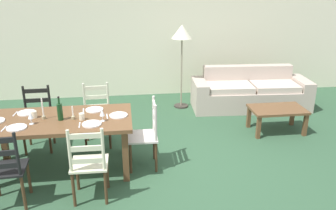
# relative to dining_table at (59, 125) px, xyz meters

# --- Properties ---
(ground_plane) EXTENTS (9.60, 9.60, 0.02)m
(ground_plane) POSITION_rel_dining_table_xyz_m (1.55, -0.12, -0.67)
(ground_plane) COLOR #2C4D34
(wall_far) EXTENTS (9.60, 0.16, 2.70)m
(wall_far) POSITION_rel_dining_table_xyz_m (1.55, 3.18, 0.69)
(wall_far) COLOR beige
(wall_far) RESTS_ON ground_plane
(dining_table) EXTENTS (1.90, 0.96, 0.75)m
(dining_table) POSITION_rel_dining_table_xyz_m (0.00, 0.00, 0.00)
(dining_table) COLOR brown
(dining_table) RESTS_ON ground_plane
(dining_chair_near_left) EXTENTS (0.44, 0.43, 0.96)m
(dining_chair_near_left) POSITION_rel_dining_table_xyz_m (-0.48, -0.75, -0.19)
(dining_chair_near_left) COLOR black
(dining_chair_near_left) RESTS_ON ground_plane
(dining_chair_near_right) EXTENTS (0.43, 0.41, 0.96)m
(dining_chair_near_right) POSITION_rel_dining_table_xyz_m (0.43, -0.75, -0.19)
(dining_chair_near_right) COLOR beige
(dining_chair_near_right) RESTS_ON ground_plane
(dining_chair_far_left) EXTENTS (0.43, 0.41, 0.96)m
(dining_chair_far_left) POSITION_rel_dining_table_xyz_m (-0.44, 0.73, -0.19)
(dining_chair_far_left) COLOR black
(dining_chair_far_left) RESTS_ON ground_plane
(dining_chair_far_right) EXTENTS (0.43, 0.41, 0.96)m
(dining_chair_far_right) POSITION_rel_dining_table_xyz_m (0.43, 0.76, -0.19)
(dining_chair_far_right) COLOR beige
(dining_chair_far_right) RESTS_ON ground_plane
(dining_chair_head_east) EXTENTS (0.41, 0.43, 0.96)m
(dining_chair_head_east) POSITION_rel_dining_table_xyz_m (1.14, -0.04, -0.19)
(dining_chair_head_east) COLOR beige
(dining_chair_head_east) RESTS_ON ground_plane
(dinner_plate_near_left) EXTENTS (0.24, 0.24, 0.02)m
(dinner_plate_near_left) POSITION_rel_dining_table_xyz_m (-0.45, -0.25, 0.10)
(dinner_plate_near_left) COLOR white
(dinner_plate_near_left) RESTS_ON dining_table
(fork_near_left) EXTENTS (0.03, 0.17, 0.01)m
(fork_near_left) POSITION_rel_dining_table_xyz_m (-0.60, -0.25, 0.09)
(fork_near_left) COLOR silver
(fork_near_left) RESTS_ON dining_table
(dinner_plate_near_right) EXTENTS (0.24, 0.24, 0.02)m
(dinner_plate_near_right) POSITION_rel_dining_table_xyz_m (0.45, -0.25, 0.10)
(dinner_plate_near_right) COLOR white
(dinner_plate_near_right) RESTS_ON dining_table
(fork_near_right) EXTENTS (0.02, 0.17, 0.01)m
(fork_near_right) POSITION_rel_dining_table_xyz_m (0.30, -0.25, 0.09)
(fork_near_right) COLOR silver
(fork_near_right) RESTS_ON dining_table
(dinner_plate_far_left) EXTENTS (0.24, 0.24, 0.02)m
(dinner_plate_far_left) POSITION_rel_dining_table_xyz_m (-0.45, 0.25, 0.10)
(dinner_plate_far_left) COLOR white
(dinner_plate_far_left) RESTS_ON dining_table
(fork_far_left) EXTENTS (0.03, 0.17, 0.01)m
(fork_far_left) POSITION_rel_dining_table_xyz_m (-0.60, 0.25, 0.09)
(fork_far_left) COLOR silver
(fork_far_left) RESTS_ON dining_table
(dinner_plate_far_right) EXTENTS (0.24, 0.24, 0.02)m
(dinner_plate_far_right) POSITION_rel_dining_table_xyz_m (0.45, 0.25, 0.10)
(dinner_plate_far_right) COLOR white
(dinner_plate_far_right) RESTS_ON dining_table
(fork_far_right) EXTENTS (0.03, 0.17, 0.01)m
(fork_far_right) POSITION_rel_dining_table_xyz_m (0.30, 0.25, 0.09)
(fork_far_right) COLOR silver
(fork_far_right) RESTS_ON dining_table
(dinner_plate_head_east) EXTENTS (0.24, 0.24, 0.02)m
(dinner_plate_head_east) POSITION_rel_dining_table_xyz_m (0.78, 0.00, 0.10)
(dinner_plate_head_east) COLOR white
(dinner_plate_head_east) RESTS_ON dining_table
(fork_head_east) EXTENTS (0.03, 0.17, 0.01)m
(fork_head_east) POSITION_rel_dining_table_xyz_m (0.63, 0.00, 0.09)
(fork_head_east) COLOR silver
(fork_head_east) RESTS_ON dining_table
(wine_bottle) EXTENTS (0.07, 0.07, 0.32)m
(wine_bottle) POSITION_rel_dining_table_xyz_m (0.04, -0.04, 0.20)
(wine_bottle) COLOR #143819
(wine_bottle) RESTS_ON dining_table
(wine_glass_near_left) EXTENTS (0.06, 0.06, 0.16)m
(wine_glass_near_left) POSITION_rel_dining_table_xyz_m (-0.30, -0.14, 0.20)
(wine_glass_near_left) COLOR white
(wine_glass_near_left) RESTS_ON dining_table
(wine_glass_near_right) EXTENTS (0.06, 0.06, 0.16)m
(wine_glass_near_right) POSITION_rel_dining_table_xyz_m (0.58, -0.15, 0.20)
(wine_glass_near_right) COLOR white
(wine_glass_near_right) RESTS_ON dining_table
(coffee_cup_primary) EXTENTS (0.07, 0.07, 0.09)m
(coffee_cup_primary) POSITION_rel_dining_table_xyz_m (0.31, -0.07, 0.13)
(coffee_cup_primary) COLOR beige
(coffee_cup_primary) RESTS_ON dining_table
(coffee_cup_secondary) EXTENTS (0.07, 0.07, 0.09)m
(coffee_cup_secondary) POSITION_rel_dining_table_xyz_m (-0.31, 0.08, 0.13)
(coffee_cup_secondary) COLOR beige
(coffee_cup_secondary) RESTS_ON dining_table
(candle_tall) EXTENTS (0.05, 0.05, 0.28)m
(candle_tall) POSITION_rel_dining_table_xyz_m (-0.18, 0.02, 0.17)
(candle_tall) COLOR #998C66
(candle_tall) RESTS_ON dining_table
(candle_short) EXTENTS (0.05, 0.05, 0.18)m
(candle_short) POSITION_rel_dining_table_xyz_m (0.20, -0.04, 0.13)
(candle_short) COLOR #998C66
(candle_short) RESTS_ON dining_table
(couch) EXTENTS (2.32, 0.92, 0.80)m
(couch) POSITION_rel_dining_table_xyz_m (3.35, 2.05, -0.37)
(couch) COLOR #B6A596
(couch) RESTS_ON ground_plane
(coffee_table) EXTENTS (0.90, 0.56, 0.42)m
(coffee_table) POSITION_rel_dining_table_xyz_m (3.40, 0.84, -0.31)
(coffee_table) COLOR brown
(coffee_table) RESTS_ON ground_plane
(standing_lamp) EXTENTS (0.40, 0.40, 1.64)m
(standing_lamp) POSITION_rel_dining_table_xyz_m (2.00, 2.24, 0.75)
(standing_lamp) COLOR #332D28
(standing_lamp) RESTS_ON ground_plane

